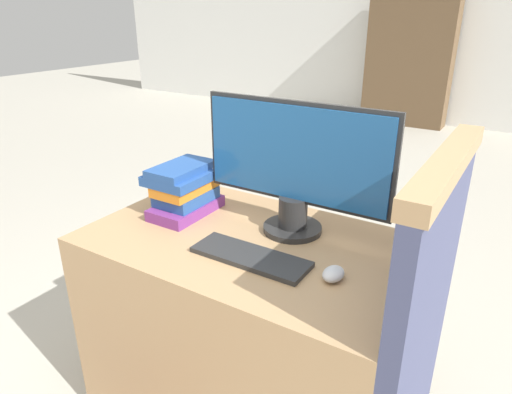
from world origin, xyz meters
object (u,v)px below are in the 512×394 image
at_px(keyboard, 250,257).
at_px(mouse, 333,274).
at_px(book_stack, 184,190).
at_px(monitor, 295,166).

distance_m(keyboard, mouse, 0.26).
distance_m(keyboard, book_stack, 0.44).
xyz_separation_m(monitor, book_stack, (-0.42, -0.08, -0.15)).
height_order(monitor, keyboard, monitor).
relative_size(monitor, mouse, 8.09).
relative_size(keyboard, book_stack, 1.36).
bearing_deg(book_stack, monitor, 10.44).
bearing_deg(keyboard, mouse, 6.38).
bearing_deg(keyboard, monitor, 85.28).
distance_m(monitor, mouse, 0.39).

